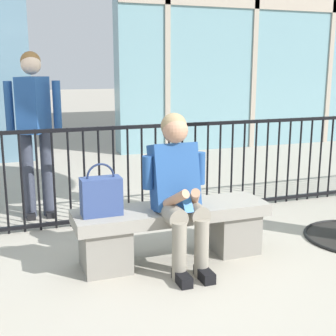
# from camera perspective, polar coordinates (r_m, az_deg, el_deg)

# --- Properties ---
(ground_plane) EXTENTS (60.00, 60.00, 0.00)m
(ground_plane) POSITION_cam_1_polar(r_m,az_deg,el_deg) (3.88, 0.52, -11.20)
(ground_plane) COLOR #A8A091
(stone_bench) EXTENTS (1.60, 0.44, 0.45)m
(stone_bench) POSITION_cam_1_polar(r_m,az_deg,el_deg) (3.77, 0.53, -7.42)
(stone_bench) COLOR gray
(stone_bench) RESTS_ON ground
(seated_person_with_phone) EXTENTS (0.52, 0.66, 1.21)m
(seated_person_with_phone) POSITION_cam_1_polar(r_m,az_deg,el_deg) (3.55, 1.31, -2.32)
(seated_person_with_phone) COLOR gray
(seated_person_with_phone) RESTS_ON ground
(handbag_on_bench) EXTENTS (0.31, 0.15, 0.40)m
(handbag_on_bench) POSITION_cam_1_polar(r_m,az_deg,el_deg) (3.51, -8.32, -3.40)
(handbag_on_bench) COLOR #33477F
(handbag_on_bench) RESTS_ON stone_bench
(bystander_at_railing) EXTENTS (0.55, 0.44, 1.71)m
(bystander_at_railing) POSITION_cam_1_polar(r_m,az_deg,el_deg) (4.90, -16.29, 5.47)
(bystander_at_railing) COLOR #383D4C
(bystander_at_railing) RESTS_ON ground
(plaza_railing) EXTENTS (8.76, 0.04, 0.99)m
(plaza_railing) POSITION_cam_1_polar(r_m,az_deg,el_deg) (4.70, -4.11, -0.55)
(plaza_railing) COLOR black
(plaza_railing) RESTS_ON ground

